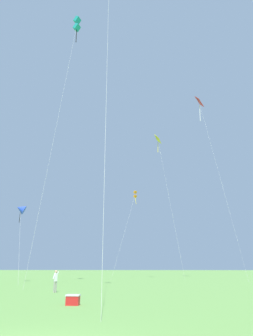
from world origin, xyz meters
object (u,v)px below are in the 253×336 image
kite_blue_delta (21,209)px  picnic_cooler (73,300)px  kite_yellow_diamond (159,145)px  person_child_small (56,279)px  kite_teal_box (77,25)px  kite_red_high (200,108)px  kite_orange_box (135,195)px

kite_blue_delta → picnic_cooler: kite_blue_delta is taller
kite_yellow_diamond → kite_blue_delta: (-16.56, -10.40, -11.78)m
kite_blue_delta → person_child_small: size_ratio=6.27×
kite_teal_box → kite_red_high: bearing=46.4°
kite_yellow_diamond → person_child_small: (-7.70, -23.27, -19.03)m
kite_red_high → picnic_cooler: size_ratio=49.58×
kite_teal_box → picnic_cooler: size_ratio=50.99×
kite_blue_delta → kite_teal_box: (6.87, -5.20, 21.35)m
kite_yellow_diamond → kite_teal_box: 20.71m
picnic_cooler → kite_orange_box: bearing=89.0°
kite_yellow_diamond → picnic_cooler: kite_yellow_diamond is taller
kite_teal_box → picnic_cooler: 32.99m
kite_teal_box → person_child_small: size_ratio=21.90×
kite_red_high → kite_yellow_diamond: bearing=-162.6°
kite_orange_box → picnic_cooler: (-0.62, -34.54, -12.70)m
person_child_small → kite_blue_delta: bearing=124.6°
kite_orange_box → picnic_cooler: kite_orange_box is taller
kite_red_high → kite_teal_box: size_ratio=0.97×
kite_blue_delta → picnic_cooler: size_ratio=14.60×
picnic_cooler → kite_yellow_diamond: bearing=81.1°
person_child_small → kite_teal_box: bearing=104.6°
kite_red_high → kite_teal_box: (-17.02, -17.91, 2.13)m
kite_yellow_diamond → kite_blue_delta: 22.84m
kite_yellow_diamond → person_child_small: size_ratio=15.50×
kite_orange_box → person_child_small: size_ratio=9.80×
kite_yellow_diamond → kite_red_high: kite_red_high is taller
person_child_small → picnic_cooler: person_child_small is taller
kite_yellow_diamond → kite_teal_box: size_ratio=0.71×
kite_blue_delta → kite_red_high: size_ratio=0.29×
kite_orange_box → kite_blue_delta: 20.00m
kite_blue_delta → picnic_cooler: (11.88, -19.69, -7.86)m
kite_blue_delta → kite_orange_box: bearing=49.9°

